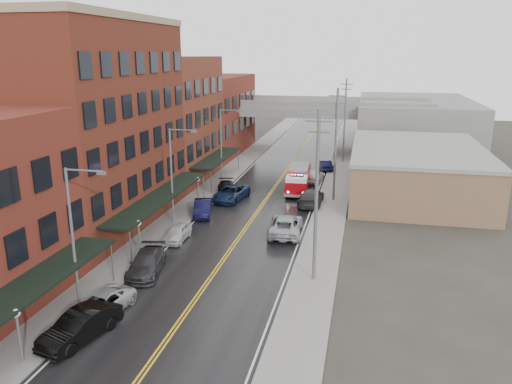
# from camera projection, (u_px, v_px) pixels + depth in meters

# --- Properties ---
(road) EXTENTS (11.00, 160.00, 0.02)m
(road) POSITION_uv_depth(u_px,v_px,m) (259.00, 210.00, 50.70)
(road) COLOR black
(road) RESTS_ON ground
(sidewalk_left) EXTENTS (3.00, 160.00, 0.15)m
(sidewalk_left) POSITION_uv_depth(u_px,v_px,m) (190.00, 205.00, 52.20)
(sidewalk_left) COLOR slate
(sidewalk_left) RESTS_ON ground
(sidewalk_right) EXTENTS (3.00, 160.00, 0.15)m
(sidewalk_right) POSITION_uv_depth(u_px,v_px,m) (331.00, 214.00, 49.17)
(sidewalk_right) COLOR slate
(sidewalk_right) RESTS_ON ground
(curb_left) EXTENTS (0.30, 160.00, 0.15)m
(curb_left) POSITION_uv_depth(u_px,v_px,m) (205.00, 206.00, 51.85)
(curb_left) COLOR gray
(curb_left) RESTS_ON ground
(curb_right) EXTENTS (0.30, 160.00, 0.15)m
(curb_right) POSITION_uv_depth(u_px,v_px,m) (314.00, 213.00, 49.51)
(curb_right) COLOR gray
(curb_right) RESTS_ON ground
(brick_building_b) EXTENTS (9.00, 20.00, 18.00)m
(brick_building_b) POSITION_uv_depth(u_px,v_px,m) (97.00, 128.00, 44.45)
(brick_building_b) COLOR #5F2719
(brick_building_b) RESTS_ON ground
(brick_building_c) EXTENTS (9.00, 15.00, 15.00)m
(brick_building_c) POSITION_uv_depth(u_px,v_px,m) (171.00, 120.00, 61.31)
(brick_building_c) COLOR maroon
(brick_building_c) RESTS_ON ground
(brick_building_far) EXTENTS (9.00, 20.00, 12.00)m
(brick_building_far) POSITION_uv_depth(u_px,v_px,m) (213.00, 115.00, 78.17)
(brick_building_far) COLOR maroon
(brick_building_far) RESTS_ON ground
(tan_building) EXTENTS (14.00, 22.00, 5.00)m
(tan_building) POSITION_uv_depth(u_px,v_px,m) (416.00, 172.00, 56.12)
(tan_building) COLOR #866648
(tan_building) RESTS_ON ground
(right_far_block) EXTENTS (18.00, 30.00, 8.00)m
(right_far_block) POSITION_uv_depth(u_px,v_px,m) (414.00, 123.00, 83.51)
(right_far_block) COLOR slate
(right_far_block) RESTS_ON ground
(awning_0) EXTENTS (2.60, 16.00, 3.09)m
(awning_0) POSITION_uv_depth(u_px,v_px,m) (23.00, 291.00, 27.00)
(awning_0) COLOR black
(awning_0) RESTS_ON ground
(awning_1) EXTENTS (2.60, 18.00, 3.09)m
(awning_1) POSITION_uv_depth(u_px,v_px,m) (161.00, 196.00, 44.87)
(awning_1) COLOR black
(awning_1) RESTS_ON ground
(awning_2) EXTENTS (2.60, 13.00, 3.09)m
(awning_2) POSITION_uv_depth(u_px,v_px,m) (217.00, 158.00, 61.32)
(awning_2) COLOR black
(awning_2) RESTS_ON ground
(globe_lamp_0) EXTENTS (0.44, 0.44, 3.12)m
(globe_lamp_0) POSITION_uv_depth(u_px,v_px,m) (17.00, 324.00, 25.08)
(globe_lamp_0) COLOR #59595B
(globe_lamp_0) RESTS_ON ground
(globe_lamp_1) EXTENTS (0.44, 0.44, 3.12)m
(globe_lamp_1) POSITION_uv_depth(u_px,v_px,m) (139.00, 230.00, 38.24)
(globe_lamp_1) COLOR #59595B
(globe_lamp_1) RESTS_ON ground
(globe_lamp_2) EXTENTS (0.44, 0.44, 3.12)m
(globe_lamp_2) POSITION_uv_depth(u_px,v_px,m) (198.00, 185.00, 51.41)
(globe_lamp_2) COLOR #59595B
(globe_lamp_2) RESTS_ON ground
(street_lamp_0) EXTENTS (2.64, 0.22, 9.00)m
(street_lamp_0) POSITION_uv_depth(u_px,v_px,m) (75.00, 230.00, 29.97)
(street_lamp_0) COLOR #59595B
(street_lamp_0) RESTS_ON ground
(street_lamp_1) EXTENTS (2.64, 0.22, 9.00)m
(street_lamp_1) POSITION_uv_depth(u_px,v_px,m) (174.00, 171.00, 45.02)
(street_lamp_1) COLOR #59595B
(street_lamp_1) RESTS_ON ground
(street_lamp_2) EXTENTS (2.64, 0.22, 9.00)m
(street_lamp_2) POSITION_uv_depth(u_px,v_px,m) (223.00, 141.00, 60.06)
(street_lamp_2) COLOR #59595B
(street_lamp_2) RESTS_ON ground
(utility_pole_0) EXTENTS (1.80, 0.24, 12.00)m
(utility_pole_0) POSITION_uv_depth(u_px,v_px,m) (316.00, 194.00, 33.40)
(utility_pole_0) COLOR #59595B
(utility_pole_0) RESTS_ON ground
(utility_pole_1) EXTENTS (1.80, 0.24, 12.00)m
(utility_pole_1) POSITION_uv_depth(u_px,v_px,m) (336.00, 143.00, 52.21)
(utility_pole_1) COLOR #59595B
(utility_pole_1) RESTS_ON ground
(utility_pole_2) EXTENTS (1.80, 0.24, 12.00)m
(utility_pole_2) POSITION_uv_depth(u_px,v_px,m) (345.00, 119.00, 71.02)
(utility_pole_2) COLOR #59595B
(utility_pole_2) RESTS_ON ground
(overpass) EXTENTS (40.00, 10.00, 7.50)m
(overpass) POSITION_uv_depth(u_px,v_px,m) (301.00, 114.00, 79.18)
(overpass) COLOR slate
(overpass) RESTS_ON ground
(fire_truck) EXTENTS (3.39, 7.70, 2.76)m
(fire_truck) POSITION_uv_depth(u_px,v_px,m) (298.00, 179.00, 57.24)
(fire_truck) COLOR #99070D
(fire_truck) RESTS_ON ground
(parked_car_left_1) EXTENTS (3.02, 5.33, 1.66)m
(parked_car_left_1) POSITION_uv_depth(u_px,v_px,m) (80.00, 326.00, 27.66)
(parked_car_left_1) COLOR black
(parked_car_left_1) RESTS_ON ground
(parked_car_left_2) EXTENTS (3.12, 5.15, 1.33)m
(parked_car_left_2) POSITION_uv_depth(u_px,v_px,m) (101.00, 304.00, 30.37)
(parked_car_left_2) COLOR #999CA0
(parked_car_left_2) RESTS_ON ground
(parked_car_left_3) EXTENTS (3.12, 5.61, 1.54)m
(parked_car_left_3) POSITION_uv_depth(u_px,v_px,m) (146.00, 263.00, 36.06)
(parked_car_left_3) COLOR #27282A
(parked_car_left_3) RESTS_ON ground
(parked_car_left_4) EXTENTS (1.69, 4.04, 1.37)m
(parked_car_left_4) POSITION_uv_depth(u_px,v_px,m) (177.00, 233.00, 42.43)
(parked_car_left_4) COLOR beige
(parked_car_left_4) RESTS_ON ground
(parked_car_left_5) EXTENTS (2.74, 4.93, 1.54)m
(parked_car_left_5) POSITION_uv_depth(u_px,v_px,m) (203.00, 208.00, 48.90)
(parked_car_left_5) COLOR black
(parked_car_left_5) RESTS_ON ground
(parked_car_left_6) EXTENTS (3.46, 5.94, 1.56)m
(parked_car_left_6) POSITION_uv_depth(u_px,v_px,m) (231.00, 193.00, 53.95)
(parked_car_left_6) COLOR #112142
(parked_car_left_6) RESTS_ON ground
(parked_car_left_7) EXTENTS (3.30, 5.25, 1.42)m
(parked_car_left_7) POSITION_uv_depth(u_px,v_px,m) (226.00, 188.00, 56.11)
(parked_car_left_7) COLOR black
(parked_car_left_7) RESTS_ON ground
(parked_car_right_0) EXTENTS (3.19, 6.17, 1.66)m
(parked_car_right_0) POSITION_uv_depth(u_px,v_px,m) (286.00, 225.00, 43.87)
(parked_car_right_0) COLOR #A2A5AA
(parked_car_right_0) RESTS_ON ground
(parked_car_right_1) EXTENTS (2.42, 5.79, 1.67)m
(parked_car_right_1) POSITION_uv_depth(u_px,v_px,m) (311.00, 197.00, 52.32)
(parked_car_right_1) COLOR #2B2B2E
(parked_car_right_1) RESTS_ON ground
(parked_car_right_2) EXTENTS (2.26, 4.74, 1.56)m
(parked_car_right_2) POSITION_uv_depth(u_px,v_px,m) (314.00, 176.00, 61.70)
(parked_car_right_2) COLOR white
(parked_car_right_2) RESTS_ON ground
(parked_car_right_3) EXTENTS (2.72, 4.51, 1.40)m
(parked_car_right_3) POSITION_uv_depth(u_px,v_px,m) (325.00, 165.00, 67.79)
(parked_car_right_3) COLOR black
(parked_car_right_3) RESTS_ON ground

